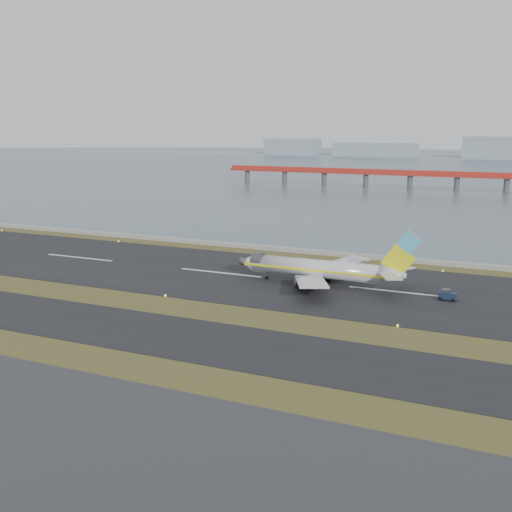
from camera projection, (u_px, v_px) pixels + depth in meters
name	position (u px, v px, depth m)	size (l,w,h in m)	color
ground	(143.00, 306.00, 117.10)	(1000.00, 1000.00, 0.00)	#364117
taxiway_strip	(101.00, 324.00, 106.44)	(1000.00, 18.00, 0.10)	black
runway_strip	(221.00, 273.00, 143.71)	(1000.00, 45.00, 0.10)	black
seawall	(274.00, 248.00, 170.25)	(1000.00, 2.50, 1.00)	gray
bay_water	(469.00, 167.00, 525.36)	(1400.00, 800.00, 1.30)	#41515D
red_pier	(457.00, 176.00, 329.21)	(260.00, 5.00, 10.20)	#B72C1F
far_shoreline	(503.00, 152.00, 660.49)	(1400.00, 80.00, 60.50)	#8897A1
airliner	(322.00, 269.00, 131.68)	(38.52, 32.89, 12.80)	silver
pushback_tug	(448.00, 295.00, 120.90)	(3.54, 2.28, 2.16)	#15243C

